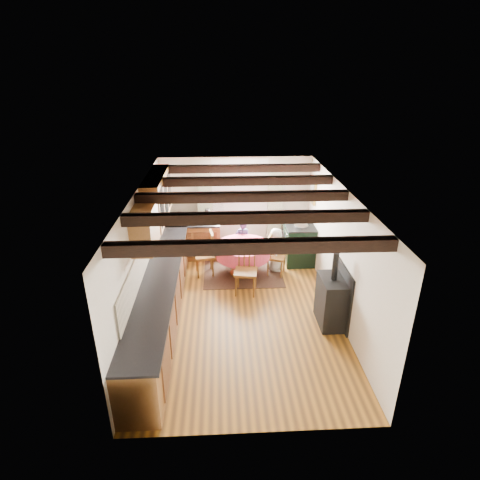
{
  "coord_description": "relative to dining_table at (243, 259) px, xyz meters",
  "views": [
    {
      "loc": [
        -0.37,
        -6.34,
        4.34
      ],
      "look_at": [
        0.0,
        0.8,
        1.15
      ],
      "focal_mm": 29.33,
      "sensor_mm": 36.0,
      "label": 1
    }
  ],
  "objects": [
    {
      "name": "splash_left",
      "position": [
        -1.88,
        -1.2,
        0.84
      ],
      "size": [
        0.02,
        4.5,
        0.55
      ],
      "primitive_type": "cube",
      "color": "beige",
      "rests_on": "wall_left"
    },
    {
      "name": "splash_back",
      "position": [
        -1.1,
        1.23,
        0.84
      ],
      "size": [
        1.4,
        0.02,
        0.55
      ],
      "primitive_type": "cube",
      "color": "beige",
      "rests_on": "wall_back"
    },
    {
      "name": "canister_wide",
      "position": [
        -1.03,
        0.97,
        0.66
      ],
      "size": [
        0.18,
        0.18,
        0.21
      ],
      "primitive_type": "cylinder",
      "color": "#262628",
      "rests_on": "worktop_back"
    },
    {
      "name": "floor",
      "position": [
        -0.1,
        -1.5,
        -0.36
      ],
      "size": [
        3.6,
        5.5,
        0.0
      ],
      "primitive_type": "cube",
      "color": "#A86B1E",
      "rests_on": "ground"
    },
    {
      "name": "canister_slim",
      "position": [
        -0.8,
        0.96,
        0.71
      ],
      "size": [
        0.11,
        0.11,
        0.31
      ],
      "primitive_type": "cylinder",
      "color": "#262628",
      "rests_on": "worktop_back"
    },
    {
      "name": "chair_right",
      "position": [
        0.75,
        -0.05,
        0.11
      ],
      "size": [
        0.53,
        0.52,
        0.94
      ],
      "primitive_type": null,
      "rotation": [
        0.0,
        0.0,
        1.23
      ],
      "color": "brown",
      "rests_on": "floor"
    },
    {
      "name": "beam_d",
      "position": [
        -0.1,
        -0.5,
        1.95
      ],
      "size": [
        3.6,
        0.16,
        0.16
      ],
      "primitive_type": "cube",
      "color": "black",
      "rests_on": "ceiling"
    },
    {
      "name": "ceiling",
      "position": [
        -0.1,
        -1.5,
        2.04
      ],
      "size": [
        3.6,
        5.5,
        0.0
      ],
      "primitive_type": "cube",
      "color": "white",
      "rests_on": "ground"
    },
    {
      "name": "chair_left",
      "position": [
        -0.87,
        0.03,
        0.14
      ],
      "size": [
        0.51,
        0.5,
        1.02
      ],
      "primitive_type": null,
      "rotation": [
        0.0,
        0.0,
        -1.43
      ],
      "color": "brown",
      "rests_on": "floor"
    },
    {
      "name": "bowl_b",
      "position": [
        -0.36,
        -0.14,
        0.39
      ],
      "size": [
        0.27,
        0.27,
        0.06
      ],
      "primitive_type": "imported",
      "rotation": [
        0.0,
        0.0,
        3.97
      ],
      "color": "silver",
      "rests_on": "dining_table"
    },
    {
      "name": "base_cabinet_left",
      "position": [
        -1.6,
        -1.5,
        0.08
      ],
      "size": [
        0.6,
        5.3,
        0.88
      ],
      "primitive_type": "cube",
      "color": "brown",
      "rests_on": "floor"
    },
    {
      "name": "beam_b",
      "position": [
        -0.1,
        -2.5,
        1.95
      ],
      "size": [
        3.6,
        0.16,
        0.16
      ],
      "primitive_type": "cube",
      "color": "black",
      "rests_on": "ceiling"
    },
    {
      "name": "wall_cabinet_solid",
      "position": [
        -1.73,
        -1.8,
        1.54
      ],
      "size": [
        0.34,
        0.9,
        0.7
      ],
      "primitive_type": "cube",
      "color": "brown",
      "rests_on": "wall_left"
    },
    {
      "name": "window_pane",
      "position": [
        -0.0,
        1.24,
        1.24
      ],
      "size": [
        1.2,
        0.01,
        1.4
      ],
      "primitive_type": "cube",
      "color": "white",
      "rests_on": "wall_back"
    },
    {
      "name": "worktop_left",
      "position": [
        -1.58,
        -1.5,
        0.54
      ],
      "size": [
        0.64,
        5.3,
        0.04
      ],
      "primitive_type": "cube",
      "color": "black",
      "rests_on": "base_cabinet_left"
    },
    {
      "name": "window_frame",
      "position": [
        -0.0,
        1.24,
        1.24
      ],
      "size": [
        1.34,
        0.03,
        1.54
      ],
      "primitive_type": "cube",
      "color": "white",
      "rests_on": "wall_back"
    },
    {
      "name": "dining_table",
      "position": [
        0.0,
        0.0,
        0.0
      ],
      "size": [
        1.2,
        1.2,
        0.73
      ],
      "primitive_type": null,
      "color": "#E13E5A",
      "rests_on": "floor"
    },
    {
      "name": "child_right",
      "position": [
        0.76,
        0.15,
        0.15
      ],
      "size": [
        0.42,
        0.56,
        1.03
      ],
      "primitive_type": "imported",
      "rotation": [
        0.0,
        0.0,
        1.38
      ],
      "color": "silver",
      "rests_on": "floor"
    },
    {
      "name": "curtain_left",
      "position": [
        -0.85,
        1.15,
        0.74
      ],
      "size": [
        0.35,
        0.1,
        2.1
      ],
      "primitive_type": "cube",
      "color": "beige",
      "rests_on": "wall_back"
    },
    {
      "name": "wall_right",
      "position": [
        1.7,
        -1.5,
        0.84
      ],
      "size": [
        0.0,
        5.5,
        2.4
      ],
      "primitive_type": "cube",
      "color": "silver",
      "rests_on": "ground"
    },
    {
      "name": "bowl_a",
      "position": [
        -0.35,
        -0.1,
        0.39
      ],
      "size": [
        0.25,
        0.25,
        0.05
      ],
      "primitive_type": "imported",
      "rotation": [
        0.0,
        0.0,
        4.39
      ],
      "color": "silver",
      "rests_on": "dining_table"
    },
    {
      "name": "wall_front",
      "position": [
        -0.1,
        -4.25,
        0.84
      ],
      "size": [
        3.6,
        0.0,
        2.4
      ],
      "primitive_type": "cube",
      "color": "silver",
      "rests_on": "ground"
    },
    {
      "name": "beam_e",
      "position": [
        -0.1,
        0.5,
        1.95
      ],
      "size": [
        3.6,
        0.16,
        0.16
      ],
      "primitive_type": "cube",
      "color": "black",
      "rests_on": "ceiling"
    },
    {
      "name": "wall_cabinet_glass",
      "position": [
        -1.73,
        -0.3,
        1.59
      ],
      "size": [
        0.34,
        1.8,
        0.9
      ],
      "primitive_type": "cube",
      "color": "brown",
      "rests_on": "wall_left"
    },
    {
      "name": "aga_range",
      "position": [
        1.37,
        0.66,
        0.12
      ],
      "size": [
        0.68,
        1.05,
        0.96
      ],
      "primitive_type": null,
      "color": "black",
      "rests_on": "floor"
    },
    {
      "name": "cup",
      "position": [
        0.12,
        -0.21,
        0.41
      ],
      "size": [
        0.13,
        0.13,
        0.09
      ],
      "primitive_type": "imported",
      "rotation": [
        0.0,
        0.0,
        2.48
      ],
      "color": "silver",
      "rests_on": "dining_table"
    },
    {
      "name": "curtain_rod",
      "position": [
        -0.0,
        1.15,
        1.84
      ],
      "size": [
        2.0,
        0.03,
        0.03
      ],
      "primitive_type": "cylinder",
      "rotation": [
        0.0,
        1.57,
        0.0
      ],
      "color": "black",
      "rests_on": "wall_back"
    },
    {
      "name": "wall_left",
      "position": [
        -1.9,
        -1.5,
        0.84
      ],
      "size": [
        0.0,
        5.5,
        2.4
      ],
      "primitive_type": "cube",
      "color": "silver",
      "rests_on": "ground"
    },
    {
      "name": "wall_picture",
      "position": [
        1.67,
        0.8,
        1.34
      ],
      "size": [
        0.04,
        0.5,
        0.6
      ],
      "primitive_type": "cube",
      "color": "gold",
      "rests_on": "wall_right"
    },
    {
      "name": "wall_plate",
      "position": [
        0.95,
        1.22,
        1.34
      ],
      "size": [
        0.3,
        0.02,
        0.3
      ],
      "primitive_type": "cylinder",
      "rotation": [
        1.57,
        0.0,
        0.0
      ],
      "color": "silver",
      "rests_on": "wall_back"
    },
    {
      "name": "curtain_right",
      "position": [
        0.85,
        1.15,
        0.74
      ],
      "size": [
        0.35,
        0.1,
        2.1
      ],
      "primitive_type": "cube",
      "color": "beige",
      "rests_on": "wall_back"
    },
    {
      "name": "cast_iron_stove",
      "position": [
        1.48,
        -1.95,
        0.35
      ],
      "size": [
        0.43,
        0.72,
        1.43
      ],
      "primitive_type": null,
      "color": "black",
      "rests_on": "floor"
    },
    {
      "name": "wall_back",
      "position": [
        -0.1,
        1.25,
        0.84
      ],
      "size": [
        3.6,
        0.0,
        2.4
      ],
      "primitive_type": "cube",
      "color": "silver",
      "rests_on": "ground"
    },
    {
      "name": "worktop_back",
      "position": [
        -1.15,
        0.93,
        0.54
      ],
      "size": [
        1.3,
        0.64,
        0.04
      ],
      "primitive_type": "cube",
      "color": "black",
      "rests_on": "base_cabinet_back"
    },
    {
      "name": "child_far",
      "position": [
        0.02,
        0.67,
        0.15
      ],
      "size": [
        0.41,
        0.3,
        1.03
      ],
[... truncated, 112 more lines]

